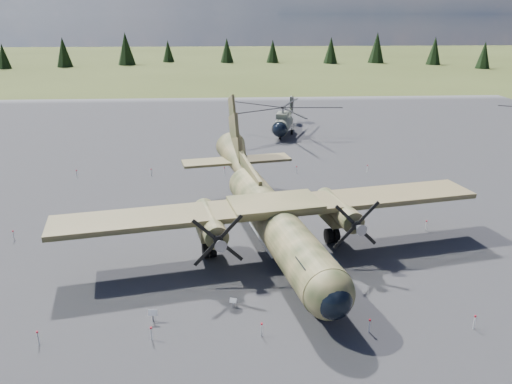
{
  "coord_description": "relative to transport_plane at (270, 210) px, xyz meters",
  "views": [
    {
      "loc": [
        0.28,
        -36.63,
        16.75
      ],
      "look_at": [
        2.63,
        2.0,
        2.92
      ],
      "focal_mm": 35.0,
      "sensor_mm": 36.0,
      "label": 1
    }
  ],
  "objects": [
    {
      "name": "apron",
      "position": [
        -3.46,
        12.22,
        -2.95
      ],
      "size": [
        120.0,
        120.0,
        0.04
      ],
      "primitive_type": "cube",
      "color": "#5F5E63",
      "rests_on": "ground"
    },
    {
      "name": "helicopter_near",
      "position": [
        5.04,
        36.5,
        0.13
      ],
      "size": [
        20.64,
        21.54,
        4.34
      ],
      "rotation": [
        0.0,
        0.0,
        -0.24
      ],
      "color": "slate",
      "rests_on": "ground"
    },
    {
      "name": "info_placard_left",
      "position": [
        -7.61,
        -9.51,
        -2.41
      ],
      "size": [
        0.52,
        0.24,
        0.8
      ],
      "rotation": [
        0.0,
        0.0,
        -0.04
      ],
      "color": "gray",
      "rests_on": "ground"
    },
    {
      "name": "info_placard_right",
      "position": [
        -2.97,
        -8.33,
        -2.51
      ],
      "size": [
        0.45,
        0.3,
        0.65
      ],
      "rotation": [
        0.0,
        0.0,
        -0.33
      ],
      "color": "gray",
      "rests_on": "ground"
    },
    {
      "name": "transport_plane",
      "position": [
        0.0,
        0.0,
        0.0
      ],
      "size": [
        31.09,
        27.93,
        10.26
      ],
      "rotation": [
        0.0,
        0.0,
        0.2
      ],
      "color": "#384123",
      "rests_on": "ground"
    },
    {
      "name": "ground",
      "position": [
        -3.46,
        2.22,
        -2.95
      ],
      "size": [
        500.0,
        500.0,
        0.0
      ],
      "primitive_type": "plane",
      "color": "#4B5626",
      "rests_on": "ground"
    },
    {
      "name": "treeline",
      "position": [
        1.02,
        3.07,
        1.81
      ],
      "size": [
        323.07,
        317.84,
        10.96
      ],
      "color": "black",
      "rests_on": "ground"
    },
    {
      "name": "barrier_fence",
      "position": [
        -3.92,
        2.14,
        -2.44
      ],
      "size": [
        33.12,
        29.62,
        0.85
      ],
      "color": "silver",
      "rests_on": "ground"
    }
  ]
}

